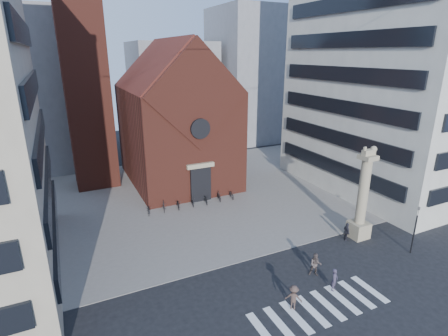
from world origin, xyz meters
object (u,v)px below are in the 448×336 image
(traffic_light, at_px, (415,229))
(pedestrian_1, at_px, (316,265))
(pedestrian_2, at_px, (347,232))
(scooter_0, at_px, (149,210))
(pedestrian_0, at_px, (334,280))
(lion_column, at_px, (362,203))

(traffic_light, bearing_deg, pedestrian_1, 173.61)
(pedestrian_1, bearing_deg, traffic_light, 27.18)
(traffic_light, bearing_deg, pedestrian_2, 130.60)
(pedestrian_1, bearing_deg, scooter_0, 152.53)
(pedestrian_2, bearing_deg, pedestrian_0, 149.97)
(pedestrian_2, bearing_deg, scooter_0, 68.76)
(lion_column, relative_size, pedestrian_2, 5.01)
(pedestrian_2, height_order, scooter_0, pedestrian_2)
(lion_column, xyz_separation_m, traffic_light, (1.99, -4.00, -1.17))
(lion_column, distance_m, traffic_light, 4.62)
(scooter_0, bearing_deg, pedestrian_1, -49.04)
(lion_column, relative_size, pedestrian_0, 5.05)
(traffic_light, distance_m, pedestrian_2, 5.46)
(traffic_light, distance_m, pedestrian_1, 9.56)
(pedestrian_2, bearing_deg, traffic_light, -119.28)
(pedestrian_0, relative_size, pedestrian_2, 0.99)
(pedestrian_1, relative_size, pedestrian_2, 1.07)
(traffic_light, relative_size, pedestrian_2, 2.48)
(pedestrian_0, xyz_separation_m, pedestrian_1, (-0.07, 1.99, 0.07))
(lion_column, xyz_separation_m, pedestrian_0, (-7.34, -4.93, -2.60))
(pedestrian_0, height_order, pedestrian_1, pedestrian_1)
(pedestrian_1, bearing_deg, pedestrian_2, 59.83)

